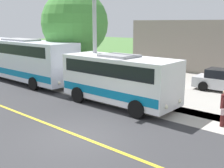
{
  "coord_description": "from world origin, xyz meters",
  "views": [
    {
      "loc": [
        7.03,
        7.87,
        4.5
      ],
      "look_at": [
        -3.5,
        -1.3,
        1.4
      ],
      "focal_mm": 44.46,
      "sensor_mm": 36.0,
      "label": 1
    }
  ],
  "objects": [
    {
      "name": "tree_curbside",
      "position": [
        -7.4,
        -8.44,
        4.44
      ],
      "size": [
        5.06,
        5.06,
        6.98
      ],
      "color": "#4C3826",
      "rests_on": "ground"
    },
    {
      "name": "road_surface",
      "position": [
        0.0,
        0.0,
        0.0
      ],
      "size": [
        8.0,
        100.0,
        0.01
      ],
      "primitive_type": "cube",
      "color": "#333335",
      "rests_on": "ground"
    },
    {
      "name": "shuttle_bus_front",
      "position": [
        -4.49,
        -1.63,
        1.55
      ],
      "size": [
        2.62,
        6.8,
        2.81
      ],
      "color": "white",
      "rests_on": "ground"
    },
    {
      "name": "transit_bus_rear",
      "position": [
        -4.56,
        -11.52,
        1.8
      ],
      "size": [
        2.77,
        10.91,
        3.28
      ],
      "color": "silver",
      "rests_on": "ground"
    },
    {
      "name": "ground_plane",
      "position": [
        0.0,
        0.0,
        0.0
      ],
      "size": [
        120.0,
        120.0,
        0.0
      ],
      "primitive_type": "plane",
      "color": "#477238"
    },
    {
      "name": "street_light_pole",
      "position": [
        -4.88,
        -3.98,
        4.52
      ],
      "size": [
        1.97,
        0.24,
        8.22
      ],
      "color": "#9E9EA3",
      "rests_on": "ground"
    },
    {
      "name": "sidewalk",
      "position": [
        -5.2,
        0.0,
        0.0
      ],
      "size": [
        2.4,
        100.0,
        0.01
      ],
      "primitive_type": "cube",
      "color": "#B2ADA3",
      "rests_on": "ground"
    },
    {
      "name": "pedestrian_with_bags",
      "position": [
        -5.0,
        3.94,
        0.88
      ],
      "size": [
        0.72,
        0.34,
        1.65
      ],
      "color": "#4C1919",
      "rests_on": "ground"
    },
    {
      "name": "road_centre_line",
      "position": [
        0.0,
        0.0,
        0.01
      ],
      "size": [
        0.16,
        100.0,
        0.0
      ],
      "primitive_type": "cube",
      "color": "gold",
      "rests_on": "ground"
    }
  ]
}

